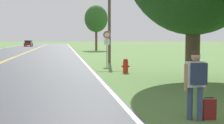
{
  "coord_description": "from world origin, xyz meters",
  "views": [
    {
      "loc": [
        5.34,
        -1.55,
        2.12
      ],
      "look_at": [
        7.74,
        13.53,
        0.96
      ],
      "focal_mm": 50.0,
      "sensor_mm": 36.0,
      "label": 1
    }
  ],
  "objects_px": {
    "fire_hydrant": "(126,66)",
    "tree_behind_sign": "(96,19)",
    "hitchhiker_person": "(196,78)",
    "traffic_sign": "(107,39)",
    "car_red_hatchback_mid_far": "(29,43)",
    "suitcase": "(209,109)"
  },
  "relations": [
    {
      "from": "hitchhiker_person",
      "to": "suitcase",
      "type": "relative_size",
      "value": 3.04
    },
    {
      "from": "fire_hydrant",
      "to": "traffic_sign",
      "type": "height_order",
      "value": "traffic_sign"
    },
    {
      "from": "hitchhiker_person",
      "to": "car_red_hatchback_mid_far",
      "type": "bearing_deg",
      "value": 6.47
    },
    {
      "from": "traffic_sign",
      "to": "tree_behind_sign",
      "type": "bearing_deg",
      "value": 85.35
    },
    {
      "from": "suitcase",
      "to": "car_red_hatchback_mid_far",
      "type": "relative_size",
      "value": 0.15
    },
    {
      "from": "suitcase",
      "to": "traffic_sign",
      "type": "bearing_deg",
      "value": -1.31
    },
    {
      "from": "tree_behind_sign",
      "to": "hitchhiker_person",
      "type": "bearing_deg",
      "value": -93.09
    },
    {
      "from": "suitcase",
      "to": "fire_hydrant",
      "type": "xyz_separation_m",
      "value": [
        0.06,
        11.16,
        0.18
      ]
    },
    {
      "from": "hitchhiker_person",
      "to": "traffic_sign",
      "type": "xyz_separation_m",
      "value": [
        0.03,
        16.39,
        0.93
      ]
    },
    {
      "from": "suitcase",
      "to": "car_red_hatchback_mid_far",
      "type": "bearing_deg",
      "value": 6.76
    },
    {
      "from": "traffic_sign",
      "to": "suitcase",
      "type": "bearing_deg",
      "value": -88.75
    },
    {
      "from": "fire_hydrant",
      "to": "car_red_hatchback_mid_far",
      "type": "relative_size",
      "value": 0.22
    },
    {
      "from": "fire_hydrant",
      "to": "car_red_hatchback_mid_far",
      "type": "xyz_separation_m",
      "value": [
        -12.5,
        64.66,
        0.39
      ]
    },
    {
      "from": "car_red_hatchback_mid_far",
      "to": "traffic_sign",
      "type": "bearing_deg",
      "value": -165.7
    },
    {
      "from": "car_red_hatchback_mid_far",
      "to": "fire_hydrant",
      "type": "bearing_deg",
      "value": -166.24
    },
    {
      "from": "suitcase",
      "to": "fire_hydrant",
      "type": "bearing_deg",
      "value": -2.86
    },
    {
      "from": "hitchhiker_person",
      "to": "fire_hydrant",
      "type": "xyz_separation_m",
      "value": [
        0.45,
        11.21,
        -0.65
      ]
    },
    {
      "from": "fire_hydrant",
      "to": "tree_behind_sign",
      "type": "relative_size",
      "value": 0.11
    },
    {
      "from": "fire_hydrant",
      "to": "traffic_sign",
      "type": "xyz_separation_m",
      "value": [
        -0.42,
        5.18,
        1.58
      ]
    },
    {
      "from": "suitcase",
      "to": "traffic_sign",
      "type": "height_order",
      "value": "traffic_sign"
    },
    {
      "from": "hitchhiker_person",
      "to": "suitcase",
      "type": "xyz_separation_m",
      "value": [
        0.39,
        0.05,
        -0.83
      ]
    },
    {
      "from": "fire_hydrant",
      "to": "hitchhiker_person",
      "type": "bearing_deg",
      "value": -92.29
    }
  ]
}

